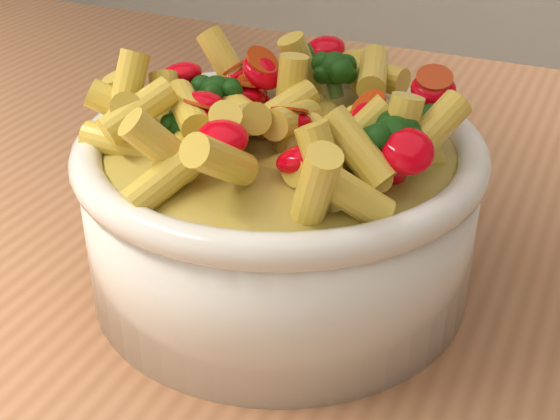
% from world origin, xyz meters
% --- Properties ---
extents(table, '(1.20, 0.80, 0.90)m').
position_xyz_m(table, '(0.00, 0.00, 0.80)').
color(table, '#A46B46').
rests_on(table, ground).
extents(serving_bowl, '(0.22, 0.22, 0.09)m').
position_xyz_m(serving_bowl, '(0.05, -0.03, 0.95)').
color(serving_bowl, silver).
rests_on(serving_bowl, table).
extents(pasta_salad, '(0.17, 0.17, 0.04)m').
position_xyz_m(pasta_salad, '(0.05, -0.03, 1.01)').
color(pasta_salad, '#E4BE48').
rests_on(pasta_salad, serving_bowl).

